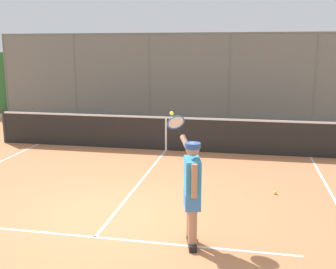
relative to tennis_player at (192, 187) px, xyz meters
name	(u,v)px	position (x,y,z in m)	size (l,w,h in m)	color
ground_plane	(114,215)	(1.47, -0.81, -0.89)	(60.00, 60.00, 0.00)	#C67A4C
court_line_markings	(89,245)	(1.47, 0.32, -0.89)	(7.87, 10.06, 0.01)	white
fence_backdrop	(191,87)	(1.47, -10.41, 0.44)	(18.20, 1.37, 3.39)	slate
tennis_net	(166,133)	(1.47, -5.45, -0.40)	(10.11, 0.09, 1.07)	#2D2D2D
tennis_player	(192,187)	(0.00, 0.00, 0.00)	(0.69, 1.24, 1.83)	black
tennis_ball_mid_court	(275,193)	(-1.35, -2.39, -0.86)	(0.07, 0.07, 0.07)	#D6E042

